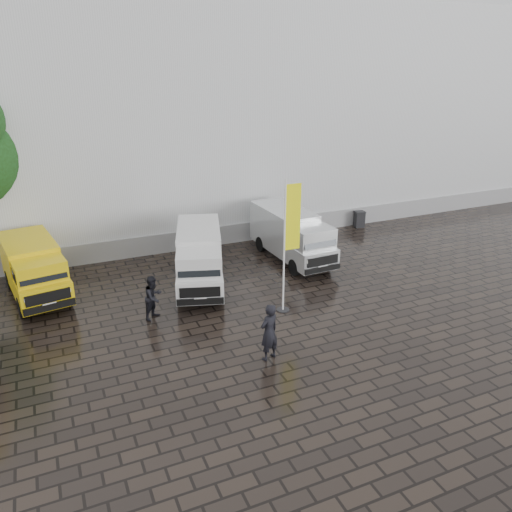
{
  "coord_description": "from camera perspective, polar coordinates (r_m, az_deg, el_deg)",
  "views": [
    {
      "loc": [
        -7.79,
        -15.4,
        9.07
      ],
      "look_at": [
        -0.09,
        2.2,
        1.48
      ],
      "focal_mm": 35.0,
      "sensor_mm": 36.0,
      "label": 1
    }
  ],
  "objects": [
    {
      "name": "van_yellow",
      "position": [
        22.04,
        -23.99,
        -1.54
      ],
      "size": [
        2.63,
        5.12,
        2.26
      ],
      "primitive_type": null,
      "rotation": [
        0.0,
        0.0,
        0.16
      ],
      "color": "#DFBA0B",
      "rests_on": "ground"
    },
    {
      "name": "exhibition_hall",
      "position": [
        33.04,
        -6.54,
        16.09
      ],
      "size": [
        44.0,
        16.0,
        12.0
      ],
      "primitive_type": "cube",
      "color": "silver",
      "rests_on": "ground"
    },
    {
      "name": "person_tent",
      "position": [
        18.96,
        -11.62,
        -4.64
      ],
      "size": [
        1.04,
        1.02,
        1.69
      ],
      "primitive_type": "imported",
      "rotation": [
        0.0,
        0.0,
        0.68
      ],
      "color": "black",
      "rests_on": "ground"
    },
    {
      "name": "person_front",
      "position": [
        16.08,
        1.5,
        -8.69
      ],
      "size": [
        0.83,
        0.67,
        1.96
      ],
      "primitive_type": "imported",
      "rotation": [
        0.0,
        0.0,
        3.47
      ],
      "color": "black",
      "rests_on": "ground"
    },
    {
      "name": "wheelie_bin",
      "position": [
        29.54,
        11.72,
        4.16
      ],
      "size": [
        0.67,
        0.67,
        0.93
      ],
      "primitive_type": "cube",
      "rotation": [
        0.0,
        0.0,
        -0.22
      ],
      "color": "black",
      "rests_on": "ground"
    },
    {
      "name": "van_white",
      "position": [
        21.3,
        -6.48,
        -0.35
      ],
      "size": [
        3.36,
        5.73,
        2.36
      ],
      "primitive_type": null,
      "rotation": [
        0.0,
        0.0,
        -0.3
      ],
      "color": "silver",
      "rests_on": "ground"
    },
    {
      "name": "hall_plinth",
      "position": [
        26.73,
        -0.84,
        2.85
      ],
      "size": [
        44.0,
        0.15,
        1.0
      ],
      "primitive_type": "cube",
      "color": "gray",
      "rests_on": "ground"
    },
    {
      "name": "van_silver",
      "position": [
        23.94,
        4.09,
        2.26
      ],
      "size": [
        2.03,
        5.54,
        2.37
      ],
      "primitive_type": null,
      "rotation": [
        0.0,
        0.0,
        0.04
      ],
      "color": "silver",
      "rests_on": "ground"
    },
    {
      "name": "flagpole",
      "position": [
        18.42,
        3.78,
        1.94
      ],
      "size": [
        0.88,
        0.5,
        5.18
      ],
      "color": "black",
      "rests_on": "ground"
    },
    {
      "name": "ground",
      "position": [
        19.5,
        2.85,
        -6.2
      ],
      "size": [
        120.0,
        120.0,
        0.0
      ],
      "primitive_type": "plane",
      "color": "black",
      "rests_on": "ground"
    }
  ]
}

